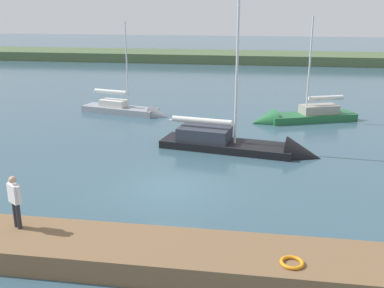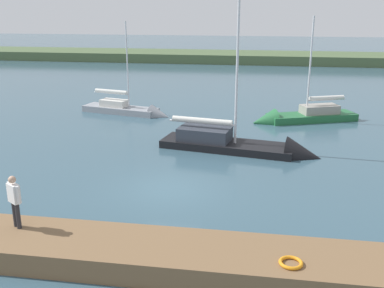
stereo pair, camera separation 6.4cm
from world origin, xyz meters
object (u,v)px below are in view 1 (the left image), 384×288
at_px(sailboat_near_dock, 130,112).
at_px(person_on_dock, 15,198).
at_px(life_ring_buoy, 292,263).
at_px(sailboat_far_left, 298,119).
at_px(sailboat_behind_pier, 247,148).

bearing_deg(sailboat_near_dock, person_on_dock, -71.03).
bearing_deg(life_ring_buoy, sailboat_far_left, -94.47).
relative_size(sailboat_behind_pier, person_on_dock, 5.62).
bearing_deg(sailboat_far_left, life_ring_buoy, 64.24).
xyz_separation_m(sailboat_behind_pier, sailboat_near_dock, (8.61, -7.41, -0.06)).
bearing_deg(sailboat_behind_pier, person_on_dock, -111.37).
xyz_separation_m(life_ring_buoy, sailboat_near_dock, (10.24, -19.33, -0.68)).
bearing_deg(sailboat_near_dock, life_ring_buoy, -48.78).
bearing_deg(sailboat_behind_pier, life_ring_buoy, -72.19).
bearing_deg(life_ring_buoy, sailboat_near_dock, -62.09).
relative_size(life_ring_buoy, sailboat_behind_pier, 0.07).
relative_size(life_ring_buoy, sailboat_far_left, 0.09).
distance_m(sailboat_behind_pier, person_on_dock, 13.10).
distance_m(sailboat_near_dock, person_on_dock, 18.67).
distance_m(life_ring_buoy, sailboat_near_dock, 21.89).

